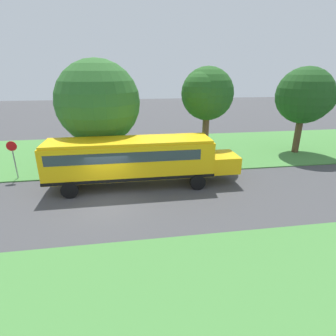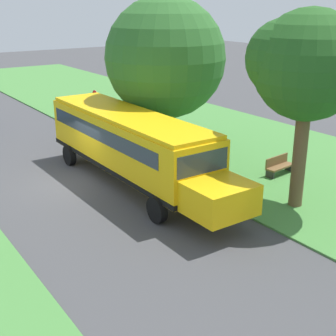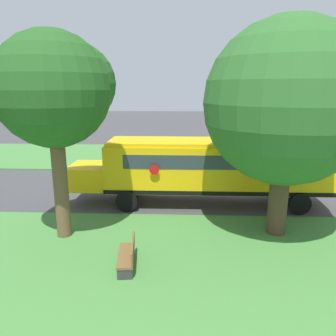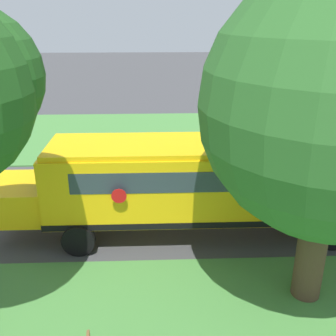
% 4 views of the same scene
% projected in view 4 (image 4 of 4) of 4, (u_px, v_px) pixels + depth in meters
% --- Properties ---
extents(ground_plane, '(120.00, 120.00, 0.00)m').
position_uv_depth(ground_plane, '(236.00, 200.00, 15.56)').
color(ground_plane, '#424244').
extents(grass_far_side, '(10.00, 80.00, 0.07)m').
position_uv_depth(grass_far_side, '(206.00, 134.00, 23.89)').
color(grass_far_side, '#47843D').
rests_on(grass_far_side, ground).
extents(school_bus, '(2.85, 12.42, 3.16)m').
position_uv_depth(school_bus, '(203.00, 179.00, 12.72)').
color(school_bus, yellow).
rests_on(school_bus, ground).
extents(oak_tree_beside_bus, '(5.94, 5.94, 8.06)m').
position_uv_depth(oak_tree_beside_bus, '(328.00, 104.00, 8.52)').
color(oak_tree_beside_bus, '#4C3826').
rests_on(oak_tree_beside_bus, ground).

